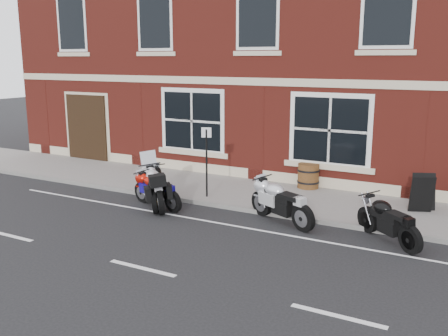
{
  "coord_description": "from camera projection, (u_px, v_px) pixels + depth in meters",
  "views": [
    {
      "loc": [
        5.93,
        -10.45,
        4.13
      ],
      "look_at": [
        -0.63,
        1.6,
        1.12
      ],
      "focal_mm": 40.0,
      "sensor_mm": 36.0,
      "label": 1
    }
  ],
  "objects": [
    {
      "name": "ground",
      "position": [
        216.0,
        225.0,
        12.62
      ],
      "size": [
        80.0,
        80.0,
        0.0
      ],
      "primitive_type": "plane",
      "color": "black",
      "rests_on": "ground"
    },
    {
      "name": "sidewalk",
      "position": [
        264.0,
        195.0,
        15.18
      ],
      "size": [
        30.0,
        3.0,
        0.12
      ],
      "primitive_type": "cube",
      "color": "slate",
      "rests_on": "ground"
    },
    {
      "name": "kerb",
      "position": [
        241.0,
        209.0,
        13.82
      ],
      "size": [
        30.0,
        0.16,
        0.12
      ],
      "primitive_type": "cube",
      "color": "slate",
      "rests_on": "ground"
    },
    {
      "name": "pub_building",
      "position": [
        342.0,
        12.0,
        20.34
      ],
      "size": [
        24.0,
        12.0,
        12.0
      ],
      "primitive_type": "cube",
      "color": "maroon",
      "rests_on": "ground"
    },
    {
      "name": "moto_touring_silver",
      "position": [
        157.0,
        185.0,
        14.2
      ],
      "size": [
        1.68,
        1.73,
        1.49
      ],
      "rotation": [
        0.0,
        0.0,
        0.77
      ],
      "color": "black",
      "rests_on": "ground"
    },
    {
      "name": "moto_sport_red",
      "position": [
        157.0,
        189.0,
        14.12
      ],
      "size": [
        1.95,
        0.66,
        0.89
      ],
      "rotation": [
        0.0,
        0.0,
        1.3
      ],
      "color": "black",
      "rests_on": "ground"
    },
    {
      "name": "moto_sport_black",
      "position": [
        158.0,
        186.0,
        14.27
      ],
      "size": [
        1.31,
        1.9,
        0.98
      ],
      "rotation": [
        0.0,
        0.0,
        0.58
      ],
      "color": "black",
      "rests_on": "ground"
    },
    {
      "name": "moto_sport_silver",
      "position": [
        281.0,
        201.0,
        12.73
      ],
      "size": [
        2.1,
        1.12,
        1.02
      ],
      "rotation": [
        0.0,
        0.0,
        1.12
      ],
      "color": "black",
      "rests_on": "ground"
    },
    {
      "name": "moto_naked_black",
      "position": [
        388.0,
        219.0,
        11.4
      ],
      "size": [
        1.7,
        1.46,
        0.95
      ],
      "rotation": [
        0.0,
        0.0,
        0.87
      ],
      "color": "black",
      "rests_on": "ground"
    },
    {
      "name": "a_board_sign",
      "position": [
        423.0,
        193.0,
        13.3
      ],
      "size": [
        0.72,
        0.61,
        1.01
      ],
      "primitive_type": null,
      "rotation": [
        0.0,
        0.0,
        0.41
      ],
      "color": "black",
      "rests_on": "sidewalk"
    },
    {
      "name": "barrel_planter",
      "position": [
        308.0,
        176.0,
        15.76
      ],
      "size": [
        0.7,
        0.7,
        0.77
      ],
      "color": "#423211",
      "rests_on": "sidewalk"
    },
    {
      "name": "parking_sign",
      "position": [
        207.0,
        157.0,
        14.58
      ],
      "size": [
        0.28,
        0.12,
        2.07
      ],
      "rotation": [
        0.0,
        0.0,
        0.34
      ],
      "color": "black",
      "rests_on": "sidewalk"
    }
  ]
}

